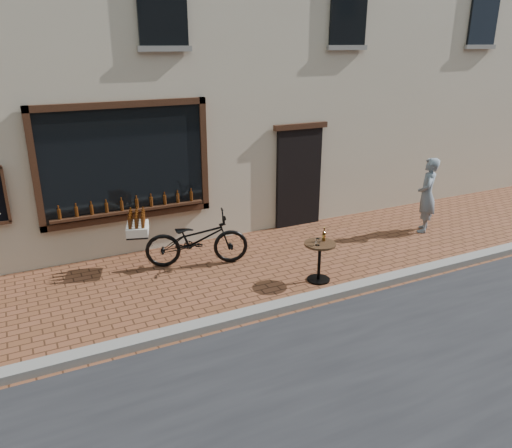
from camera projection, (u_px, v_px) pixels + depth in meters
name	position (u px, v px, depth m)	size (l,w,h in m)	color
ground	(305.00, 311.00, 7.81)	(90.00, 90.00, 0.00)	brown
kerb	(299.00, 302.00, 7.96)	(90.00, 0.25, 0.12)	slate
cargo_bicycle	(195.00, 239.00, 9.28)	(2.28, 1.20, 1.07)	black
bistro_table	(320.00, 254.00, 8.65)	(0.55, 0.55, 0.95)	black
pedestrian	(427.00, 195.00, 10.86)	(0.60, 0.39, 1.65)	slate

